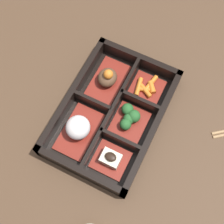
% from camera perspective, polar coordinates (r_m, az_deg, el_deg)
% --- Properties ---
extents(ground_plane, '(3.00, 3.00, 0.00)m').
position_cam_1_polar(ground_plane, '(0.75, -0.00, -0.72)').
color(ground_plane, '#4C3523').
extents(bento_base, '(0.32, 0.22, 0.01)m').
position_cam_1_polar(bento_base, '(0.75, -0.00, -0.58)').
color(bento_base, black).
rests_on(bento_base, ground_plane).
extents(bento_rim, '(0.32, 0.22, 0.05)m').
position_cam_1_polar(bento_rim, '(0.73, 0.11, -0.11)').
color(bento_rim, black).
rests_on(bento_rim, ground_plane).
extents(bowl_rice, '(0.13, 0.07, 0.06)m').
position_cam_1_polar(bowl_rice, '(0.71, -6.19, -3.00)').
color(bowl_rice, maroon).
rests_on(bowl_rice, bento_base).
extents(bowl_stew, '(0.13, 0.07, 0.05)m').
position_cam_1_polar(bowl_stew, '(0.76, -0.83, 6.13)').
color(bowl_stew, maroon).
rests_on(bowl_stew, bento_base).
extents(bowl_tofu, '(0.07, 0.08, 0.03)m').
position_cam_1_polar(bowl_tofu, '(0.70, -0.25, -8.59)').
color(bowl_tofu, maroon).
rests_on(bowl_tofu, bento_base).
extents(bowl_greens, '(0.09, 0.08, 0.04)m').
position_cam_1_polar(bowl_greens, '(0.72, 3.19, -1.17)').
color(bowl_greens, maroon).
rests_on(bowl_greens, bento_base).
extents(bowl_carrots, '(0.08, 0.08, 0.02)m').
position_cam_1_polar(bowl_carrots, '(0.77, 6.35, 4.40)').
color(bowl_carrots, maroon).
rests_on(bowl_carrots, bento_base).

